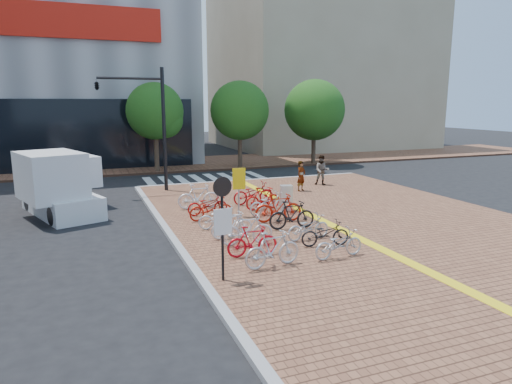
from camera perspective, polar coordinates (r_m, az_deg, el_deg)
name	(u,v)px	position (r m, az deg, el deg)	size (l,w,h in m)	color
ground	(296,242)	(16.05, 5.00, -6.19)	(120.00, 120.00, 0.00)	black
sidewalk	(476,279)	(13.93, 25.84, -9.71)	(14.00, 34.00, 0.15)	brown
tactile_strip	(448,281)	(13.22, 22.84, -10.20)	(0.40, 34.00, 0.01)	yellow
kerb_west	(231,322)	(10.31, -3.18, -15.97)	(0.25, 34.00, 0.15)	gray
kerb_north	(254,180)	(27.94, -0.24, 1.47)	(14.00, 0.25, 0.15)	gray
far_sidewalk	(176,164)	(35.71, -9.93, 3.42)	(70.00, 8.00, 0.15)	brown
building_beige	(317,63)	(52.20, 7.67, 15.70)	(20.00, 18.00, 18.00)	gray
crosswalk	(206,179)	(29.08, -6.26, 1.65)	(7.50, 4.00, 0.01)	silver
street_trees	(254,112)	(33.37, -0.29, 9.99)	(16.20, 4.60, 6.35)	#38281E
bike_0	(273,249)	(13.01, 2.08, -7.17)	(0.50, 1.77, 1.06)	silver
bike_1	(252,241)	(13.93, -0.46, -6.14)	(0.45, 1.60, 0.96)	red
bike_2	(246,229)	(14.97, -1.21, -4.70)	(0.50, 1.77, 1.07)	silver
bike_3	(232,225)	(15.81, -3.02, -4.09)	(0.44, 1.56, 0.94)	white
bike_4	(220,218)	(16.92, -4.49, -3.24)	(0.57, 1.62, 0.85)	silver
bike_5	(211,208)	(18.25, -5.65, -2.06)	(0.62, 1.79, 0.94)	#A41A0B
bike_6	(208,205)	(19.06, -6.07, -1.57)	(0.59, 1.69, 0.89)	#9F0B0B
bike_7	(198,196)	(20.24, -7.21, -0.54)	(0.52, 1.84, 1.10)	white
bike_8	(339,244)	(14.02, 10.30, -6.37)	(0.59, 1.69, 0.89)	#B5B5BA
bike_9	(325,233)	(15.08, 8.63, -5.14)	(0.56, 1.61, 0.85)	black
bike_10	(308,227)	(15.71, 6.55, -4.38)	(0.58, 1.66, 0.87)	#BCBCC1
bike_11	(292,215)	(16.93, 4.51, -2.87)	(0.50, 1.77, 1.06)	black
bike_12	(278,208)	(17.85, 2.82, -1.98)	(0.54, 1.90, 1.14)	#B71F0D
bike_13	(268,203)	(19.05, 1.56, -1.43)	(0.63, 1.80, 0.95)	silver
bike_14	(263,198)	(19.93, 0.89, -0.78)	(0.47, 1.67, 1.00)	#B10E0C
bike_15	(253,193)	(20.98, -0.34, -0.15)	(0.68, 1.95, 1.02)	#9F0B10
pedestrian_a	(301,176)	(24.19, 5.67, 2.00)	(0.58, 0.38, 1.59)	gray
pedestrian_b	(322,170)	(26.10, 8.25, 2.71)	(0.82, 0.64, 1.69)	#4E5263
utility_box	(286,198)	(19.74, 3.80, -0.76)	(0.51, 0.37, 1.11)	silver
yellow_sign	(239,183)	(18.60, -2.15, 1.12)	(0.54, 0.12, 2.00)	#B7B7BC
notice_sign	(223,216)	(11.75, -4.20, -3.01)	(0.51, 0.15, 2.78)	black
traffic_light_pole	(134,107)	(24.25, -15.01, 10.27)	(3.43, 1.32, 6.38)	black
box_truck	(61,185)	(21.21, -23.19, 0.85)	(3.57, 5.22, 2.78)	silver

